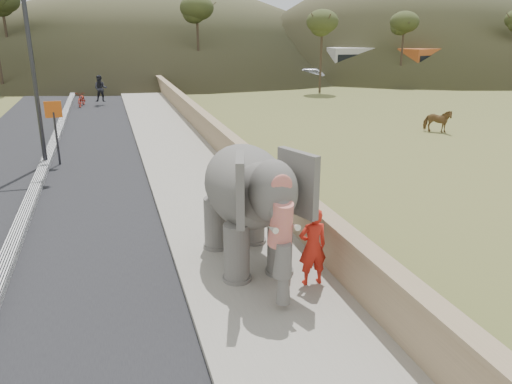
# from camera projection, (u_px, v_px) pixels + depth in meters

# --- Properties ---
(ground) EXTENTS (160.00, 160.00, 0.00)m
(ground) POSITION_uv_depth(u_px,v_px,m) (259.00, 286.00, 10.02)
(ground) COLOR olive
(ground) RESTS_ON ground
(road) EXTENTS (7.00, 120.00, 0.03)m
(road) POSITION_uv_depth(u_px,v_px,m) (43.00, 173.00, 17.75)
(road) COLOR black
(road) RESTS_ON ground
(median) EXTENTS (0.35, 120.00, 0.22)m
(median) POSITION_uv_depth(u_px,v_px,m) (43.00, 170.00, 17.72)
(median) COLOR black
(median) RESTS_ON ground
(walkway) EXTENTS (3.00, 120.00, 0.15)m
(walkway) POSITION_uv_depth(u_px,v_px,m) (183.00, 161.00, 19.09)
(walkway) COLOR #9E9687
(walkway) RESTS_ON ground
(parapet) EXTENTS (0.30, 120.00, 1.10)m
(parapet) POSITION_uv_depth(u_px,v_px,m) (225.00, 146.00, 19.39)
(parapet) COLOR tan
(parapet) RESTS_ON ground
(lamppost) EXTENTS (1.76, 0.36, 8.00)m
(lamppost) POSITION_uv_depth(u_px,v_px,m) (37.00, 29.00, 17.30)
(lamppost) COLOR #2C2B30
(lamppost) RESTS_ON ground
(signboard) EXTENTS (0.60, 0.08, 2.40)m
(signboard) POSITION_uv_depth(u_px,v_px,m) (55.00, 122.00, 18.31)
(signboard) COLOR #2D2D33
(signboard) RESTS_ON ground
(cow) EXTENTS (1.40, 1.36, 1.14)m
(cow) POSITION_uv_depth(u_px,v_px,m) (437.00, 121.00, 24.48)
(cow) COLOR brown
(cow) RESTS_ON ground
(distant_car) EXTENTS (4.55, 3.26, 1.44)m
(distant_car) POSITION_uv_depth(u_px,v_px,m) (314.00, 75.00, 45.94)
(distant_car) COLOR silver
(distant_car) RESTS_ON ground
(bus_white) EXTENTS (11.17, 3.41, 3.10)m
(bus_white) POSITION_uv_depth(u_px,v_px,m) (384.00, 64.00, 48.35)
(bus_white) COLOR beige
(bus_white) RESTS_ON ground
(bus_orange) EXTENTS (11.27, 5.21, 3.10)m
(bus_orange) POSITION_uv_depth(u_px,v_px,m) (447.00, 64.00, 47.66)
(bus_orange) COLOR #BF5621
(bus_orange) RESTS_ON ground
(hill_right) EXTENTS (56.00, 56.00, 16.00)m
(hill_right) POSITION_uv_depth(u_px,v_px,m) (408.00, 2.00, 64.57)
(hill_right) COLOR brown
(hill_right) RESTS_ON ground
(hill_far) EXTENTS (80.00, 80.00, 14.00)m
(hill_far) POSITION_uv_depth(u_px,v_px,m) (152.00, 12.00, 72.84)
(hill_far) COLOR brown
(hill_far) RESTS_ON ground
(elephant_and_man) EXTENTS (2.23, 3.72, 2.65)m
(elephant_and_man) POSITION_uv_depth(u_px,v_px,m) (247.00, 203.00, 10.43)
(elephant_and_man) COLOR slate
(elephant_and_man) RESTS_ON ground
(motorcyclist) EXTENTS (2.16, 1.87, 1.97)m
(motorcyclist) POSITION_uv_depth(u_px,v_px,m) (91.00, 94.00, 32.63)
(motorcyclist) COLOR maroon
(motorcyclist) RESTS_ON ground
(trees) EXTENTS (48.20, 43.34, 9.38)m
(trees) POSITION_uv_depth(u_px,v_px,m) (135.00, 41.00, 36.23)
(trees) COLOR #473828
(trees) RESTS_ON ground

